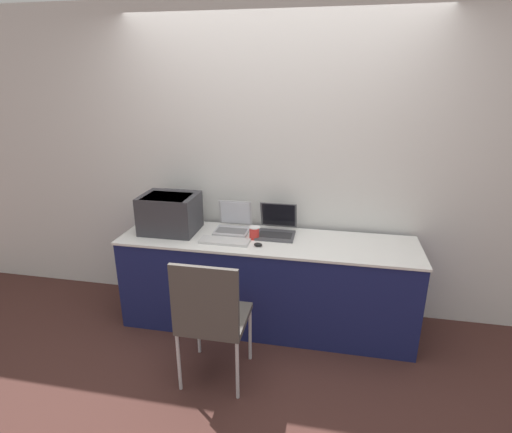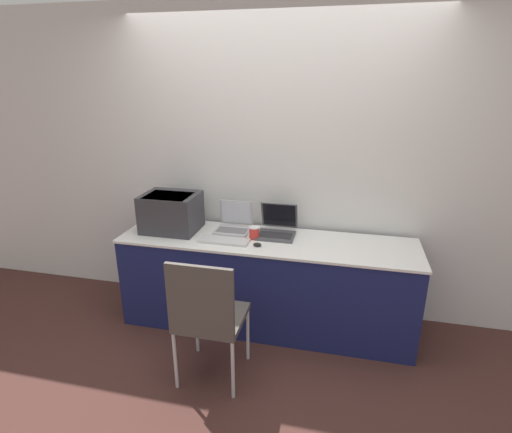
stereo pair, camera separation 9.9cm
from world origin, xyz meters
The scene contains 10 objects.
ground_plane centered at (0.00, 0.00, 0.00)m, with size 14.00×14.00×0.00m, color #472823.
wall_back centered at (0.00, 0.67, 1.30)m, with size 8.00×0.05×2.60m.
table centered at (0.00, 0.30, 0.39)m, with size 2.39×0.61×0.78m.
printer centered at (-0.83, 0.33, 0.95)m, with size 0.45×0.37×0.32m.
laptop_left centered at (-0.32, 0.45, 0.83)m, with size 0.28×0.28×0.24m.
laptop_right centered at (0.06, 0.43, 0.83)m, with size 0.31×0.33×0.25m.
external_keyboard centered at (-0.32, 0.18, 0.79)m, with size 0.40×0.14×0.02m.
coffee_cup centered at (-0.10, 0.30, 0.83)m, with size 0.08×0.08×0.10m.
mouse centered at (-0.04, 0.15, 0.79)m, with size 0.07×0.04×0.03m.
chair centered at (-0.24, -0.47, 0.55)m, with size 0.44×0.43×0.95m.
Camera 1 is at (0.49, -2.63, 2.02)m, focal length 28.00 mm.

